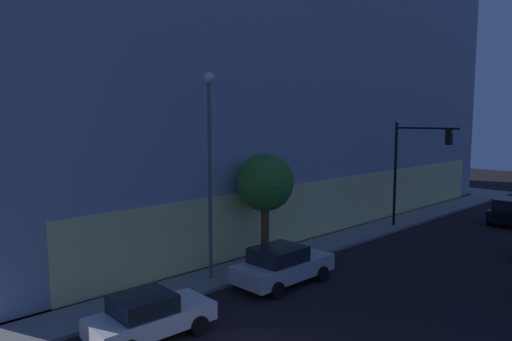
{
  "coord_description": "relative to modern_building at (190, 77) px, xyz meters",
  "views": [
    {
      "loc": [
        -7.89,
        -8.35,
        7.11
      ],
      "look_at": [
        4.93,
        4.93,
        5.04
      ],
      "focal_mm": 32.97,
      "sensor_mm": 36.0,
      "label": 1
    }
  ],
  "objects": [
    {
      "name": "traffic_light_far_corner",
      "position": [
        3.33,
        -18.6,
        -5.9
      ],
      "size": [
        0.51,
        4.22,
        6.68
      ],
      "color": "black",
      "rests_on": "sidewalk_corner"
    },
    {
      "name": "car_white",
      "position": [
        -16.27,
        -19.88,
        -9.76
      ],
      "size": [
        4.06,
        2.12,
        1.52
      ],
      "color": "silver",
      "rests_on": "ground"
    },
    {
      "name": "street_lamp_sidewalk",
      "position": [
        -11.5,
        -17.06,
        -4.9
      ],
      "size": [
        0.44,
        0.44,
        8.85
      ],
      "color": "#5A5A5A",
      "rests_on": "sidewalk_corner"
    },
    {
      "name": "car_black",
      "position": [
        10.01,
        -22.34,
        -9.64
      ],
      "size": [
        4.13,
        2.3,
        1.75
      ],
      "color": "black",
      "rests_on": "ground"
    },
    {
      "name": "car_silver",
      "position": [
        -9.49,
        -19.43,
        -9.68
      ],
      "size": [
        4.63,
        2.19,
        1.67
      ],
      "color": "#B7BABF",
      "rests_on": "ground"
    },
    {
      "name": "modern_building",
      "position": [
        0.0,
        0.0,
        0.0
      ],
      "size": [
        40.04,
        31.77,
        21.22
      ],
      "color": "#4C4C51",
      "rests_on": "ground"
    },
    {
      "name": "sidewalk_tree",
      "position": [
        -8.11,
        -17.0,
        -6.53
      ],
      "size": [
        2.77,
        2.77,
        5.27
      ],
      "color": "brown",
      "rests_on": "sidewalk_corner"
    }
  ]
}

